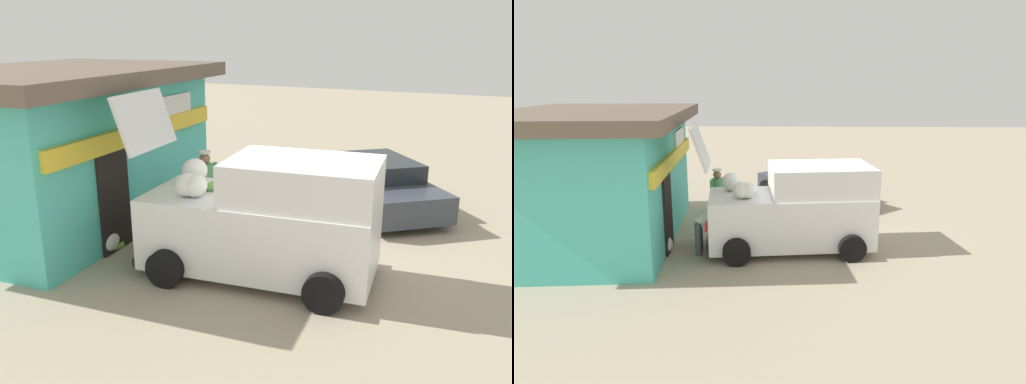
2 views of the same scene
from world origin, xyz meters
TOP-DOWN VIEW (x-y plane):
  - ground_plane at (0.00, 0.00)m, footprint 60.00×60.00m
  - storefront_bar at (-0.64, 5.39)m, footprint 7.15×5.15m
  - delivery_van at (-1.32, 0.29)m, footprint 2.52×4.44m
  - parked_sedan at (3.26, -0.46)m, footprint 4.36×4.03m
  - vendor_standing at (0.20, 2.43)m, footprint 0.49×0.47m
  - customer_bending at (-1.68, 2.42)m, footprint 0.57×0.77m
  - unloaded_banana_pile at (-1.71, 3.58)m, footprint 0.89×0.95m
  - paint_bucket at (2.08, 2.22)m, footprint 0.34×0.34m

SIDE VIEW (x-z plane):
  - ground_plane at x=0.00m, z-range 0.00..0.00m
  - paint_bucket at x=2.08m, z-range 0.00..0.37m
  - unloaded_banana_pile at x=-1.71m, z-range -0.02..0.44m
  - parked_sedan at x=3.26m, z-range -0.02..1.18m
  - customer_bending at x=-1.68m, z-range 0.16..1.44m
  - vendor_standing at x=0.20m, z-range 0.13..1.84m
  - delivery_van at x=-1.32m, z-range -0.50..2.58m
  - storefront_bar at x=-0.64m, z-range 0.05..3.43m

